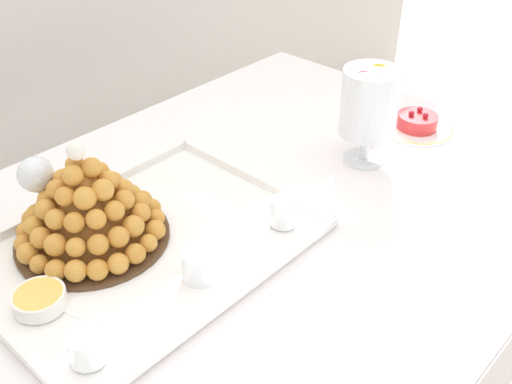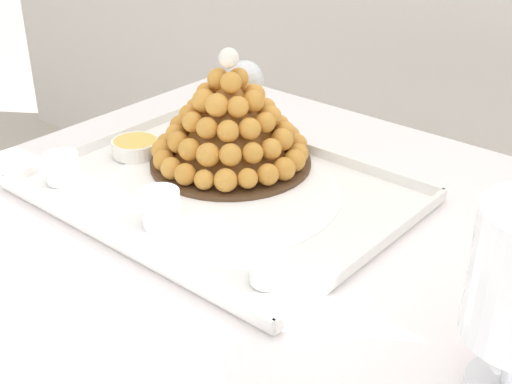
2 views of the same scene
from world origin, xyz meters
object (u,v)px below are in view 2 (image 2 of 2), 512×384
wine_glass (245,83)px  croquembouche (230,123)px  serving_tray (220,193)px  dessert_cup_left (62,169)px  creme_brulee_ramekin (136,147)px  dessert_cup_centre (269,265)px  dessert_cup_mid_left (161,209)px

wine_glass → croquembouche: bearing=-64.8°
serving_tray → dessert_cup_left: 0.26m
wine_glass → creme_brulee_ramekin: bearing=-125.3°
wine_glass → dessert_cup_left: bearing=-112.1°
croquembouche → wine_glass: size_ratio=1.70×
dessert_cup_left → dessert_cup_centre: (0.43, 0.00, 0.00)m
croquembouche → creme_brulee_ramekin: 0.18m
dessert_cup_left → dessert_cup_mid_left: 0.23m
creme_brulee_ramekin → wine_glass: size_ratio=0.52×
serving_tray → creme_brulee_ramekin: creme_brulee_ramekin is taller
dessert_cup_left → dessert_cup_mid_left: (0.23, 0.01, 0.00)m
dessert_cup_mid_left → wine_glass: 0.33m
creme_brulee_ramekin → wine_glass: bearing=54.7°
croquembouche → dessert_cup_left: 0.28m
croquembouche → dessert_cup_centre: size_ratio=5.20×
dessert_cup_left → wine_glass: bearing=67.9°
dessert_cup_centre → wine_glass: bearing=135.0°
serving_tray → dessert_cup_centre: size_ratio=10.79×
serving_tray → creme_brulee_ramekin: size_ratio=6.82×
dessert_cup_centre → creme_brulee_ramekin: 0.45m
croquembouche → wine_glass: (-0.04, 0.08, 0.04)m
serving_tray → dessert_cup_left: size_ratio=10.53×
dessert_cup_left → dessert_cup_centre: 0.43m
wine_glass → dessert_cup_mid_left: bearing=-71.6°
dessert_cup_mid_left → wine_glass: (-0.10, 0.30, 0.09)m
dessert_cup_left → creme_brulee_ramekin: dessert_cup_left is taller
serving_tray → wine_glass: wine_glass is taller
dessert_cup_left → wine_glass: wine_glass is taller
creme_brulee_ramekin → dessert_cup_centre: bearing=-18.9°
dessert_cup_left → dessert_cup_mid_left: bearing=2.1°
serving_tray → wine_glass: bearing=118.8°
creme_brulee_ramekin → dessert_cup_left: bearing=-93.9°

